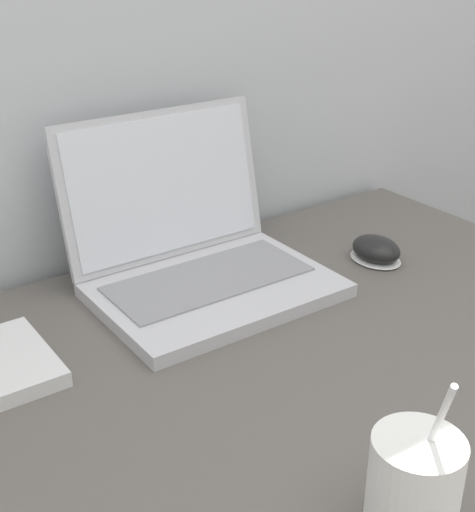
% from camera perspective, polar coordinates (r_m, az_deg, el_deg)
% --- Properties ---
extents(laptop, '(0.33, 0.29, 0.24)m').
position_cam_1_polar(laptop, '(1.05, -3.33, 0.41)').
color(laptop, silver).
rests_on(laptop, desk).
extents(drink_cup, '(0.08, 0.08, 0.18)m').
position_cam_1_polar(drink_cup, '(0.66, 13.94, -17.32)').
color(drink_cup, white).
rests_on(drink_cup, desk).
extents(computer_mouse, '(0.07, 0.09, 0.04)m').
position_cam_1_polar(computer_mouse, '(1.16, 11.02, 0.44)').
color(computer_mouse, white).
rests_on(computer_mouse, desk).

